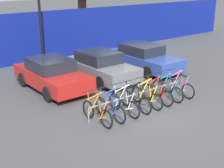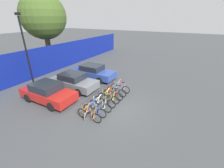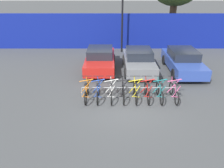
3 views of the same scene
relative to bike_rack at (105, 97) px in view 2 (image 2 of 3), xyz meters
The scene contains 16 objects.
ground_plane 0.87m from the bike_rack, 107.69° to the right, with size 120.00×120.00×0.00m, color #424447.
hoarding_wall 8.88m from the bike_rack, 91.40° to the left, with size 36.00×0.16×2.90m, color navy.
bike_rack is the anchor object (origin of this frame).
bicycle_orange 2.12m from the bike_rack, behind, with size 0.68×1.71×1.05m.
bicycle_blue 1.57m from the bike_rack, behind, with size 0.68×1.71×1.05m.
bicycle_white 0.93m from the bike_rack, behind, with size 0.68×1.71×1.05m.
bicycle_black 0.39m from the bike_rack, 156.35° to the right, with size 0.68×1.71×1.05m.
bicycle_yellow 0.31m from the bike_rack, 30.90° to the right, with size 0.68×1.71×1.05m.
bicycle_red 0.84m from the bike_rack, 10.31° to the right, with size 0.68×1.71×1.05m.
bicycle_teal 1.43m from the bike_rack, ahead, with size 0.68×1.71×1.05m.
bicycle_pink 2.12m from the bike_rack, ahead, with size 0.68×1.71×1.05m.
car_red 4.22m from the bike_rack, 113.07° to the left, with size 1.91×4.16×1.40m.
car_grey 3.73m from the bike_rack, 77.41° to the left, with size 1.91×4.15×1.40m.
car_blue 5.08m from the bike_rack, 44.84° to the left, with size 1.91×4.45×1.40m.
lamp_post 8.34m from the bike_rack, 90.69° to the left, with size 0.24×0.44×6.03m.
tree_behind_hoarding 12.67m from the bike_rack, 67.01° to the left, with size 5.00×5.00×8.27m.
Camera 2 is at (-7.71, -4.16, 5.70)m, focal length 24.00 mm.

